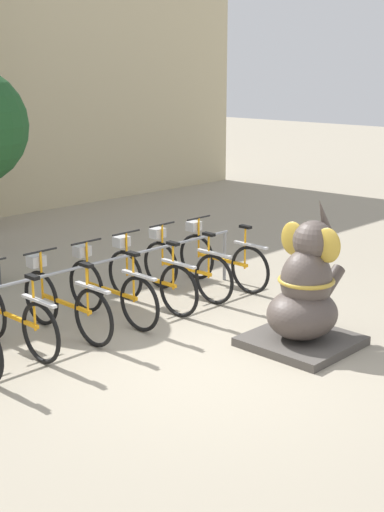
# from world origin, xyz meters

# --- Properties ---
(ground_plane) EXTENTS (60.00, 60.00, 0.00)m
(ground_plane) POSITION_xyz_m (0.00, 0.00, 0.00)
(ground_plane) COLOR #9E937F
(bike_rack) EXTENTS (5.50, 0.05, 0.77)m
(bike_rack) POSITION_xyz_m (-0.18, 1.95, 0.64)
(bike_rack) COLOR gray
(bike_rack) RESTS_ON ground_plane
(bicycle_2) EXTENTS (0.48, 1.75, 0.98)m
(bicycle_2) POSITION_xyz_m (-1.23, 1.86, 0.41)
(bicycle_2) COLOR black
(bicycle_2) RESTS_ON ground_plane
(bicycle_3) EXTENTS (0.48, 1.75, 0.98)m
(bicycle_3) POSITION_xyz_m (-0.53, 1.83, 0.41)
(bicycle_3) COLOR black
(bicycle_3) RESTS_ON ground_plane
(bicycle_4) EXTENTS (0.48, 1.75, 0.98)m
(bicycle_4) POSITION_xyz_m (0.17, 1.82, 0.41)
(bicycle_4) COLOR black
(bicycle_4) RESTS_ON ground_plane
(bicycle_5) EXTENTS (0.48, 1.75, 0.98)m
(bicycle_5) POSITION_xyz_m (0.87, 1.84, 0.41)
(bicycle_5) COLOR black
(bicycle_5) RESTS_ON ground_plane
(bicycle_6) EXTENTS (0.48, 1.75, 0.98)m
(bicycle_6) POSITION_xyz_m (1.57, 1.86, 0.41)
(bicycle_6) COLOR black
(bicycle_6) RESTS_ON ground_plane
(bicycle_7) EXTENTS (0.48, 1.75, 0.98)m
(bicycle_7) POSITION_xyz_m (2.27, 1.80, 0.41)
(bicycle_7) COLOR black
(bicycle_7) RESTS_ON ground_plane
(elephant_statue) EXTENTS (1.15, 1.15, 1.72)m
(elephant_statue) POSITION_xyz_m (1.21, -0.44, 0.59)
(elephant_statue) COLOR #4C4742
(elephant_statue) RESTS_ON ground_plane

